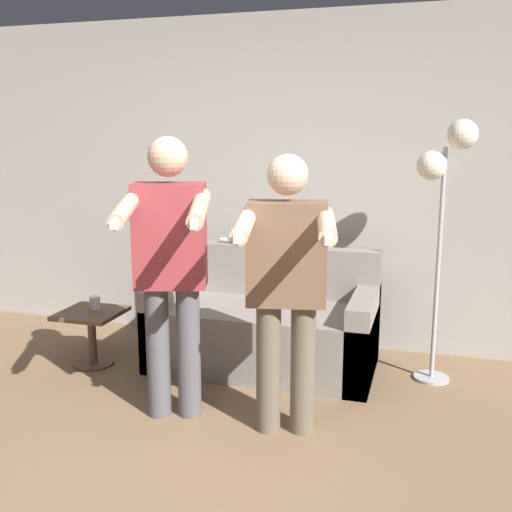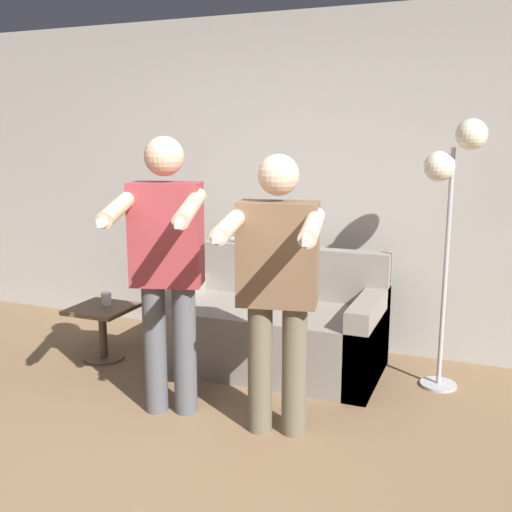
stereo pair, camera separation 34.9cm
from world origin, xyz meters
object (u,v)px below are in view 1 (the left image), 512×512
Objects in this scene: person_left at (170,261)px; person_right at (286,278)px; couch at (265,328)px; cat at (257,235)px; side_table at (92,326)px; floor_lamp at (445,176)px; cup at (95,303)px.

person_left reaches higher than person_right.
person_left reaches higher than couch.
cat is 1.23× the size of side_table.
floor_lamp is at bearing 40.06° from person_right.
cat is at bearing 101.76° from person_right.
person_right is at bearing -16.63° from person_left.
floor_lamp is at bearing 9.95° from side_table.
floor_lamp is 2.64m from cup.
person_right is 1.40m from floor_lamp.
person_left is 1.06× the size of person_right.
cup is at bearing -171.43° from floor_lamp.
person_left is at bearing -107.70° from couch.
couch is 1.27m from cup.
couch is 1.20m from person_right.
cup is at bearing -166.61° from couch.
cup is at bearing 146.44° from person_right.
cat is 0.30× the size of floor_lamp.
person_right is at bearing -67.67° from couch.
couch is 1.20m from person_left.
couch is 0.96× the size of person_left.
person_right is at bearing -128.49° from floor_lamp.
cat reaches higher than couch.
couch is 0.90× the size of floor_lamp.
couch is 0.72m from cat.
floor_lamp reaches higher than person_left.
person_left is 0.69m from person_right.
cup is (0.00, 0.06, 0.16)m from side_table.
cup is (-2.43, -0.37, -0.96)m from floor_lamp.
cat is 1.41m from side_table.
cat reaches higher than side_table.
person_right is 0.89× the size of floor_lamp.
person_right is at bearing -22.11° from cup.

